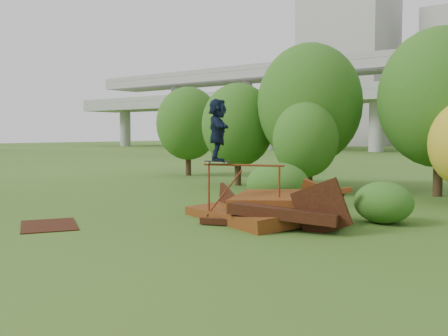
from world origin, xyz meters
The scene contains 14 objects.
ground centered at (0.00, 0.00, 0.00)m, with size 240.00×240.00×0.00m, color #2D5116.
scrap_pile centered at (0.50, 2.39, 0.34)m, with size 5.86×3.79×1.80m.
grind_rail centered at (0.01, 1.90, 1.25)m, with size 2.33×0.96×1.76m.
skateboard centered at (-0.74, 1.61, 1.83)m, with size 0.83×0.50×0.08m.
skater centered at (-0.74, 1.61, 2.78)m, with size 1.74×0.55×1.88m, color black.
flat_plate centered at (-4.11, -2.01, 0.01)m, with size 2.12×1.51×0.03m, color #32160A.
tree_0 centered at (-6.44, 10.44, 3.10)m, with size 3.71×3.71×5.24m.
tree_1 centered at (-2.79, 11.24, 4.07)m, with size 5.00×5.00×6.95m.
tree_2 centered at (-1.91, 9.24, 2.39)m, with size 2.88×2.88×4.05m.
tree_3 centered at (2.92, 12.04, 4.16)m, with size 5.13×5.13×7.12m.
tree_6 centered at (-12.46, 13.35, 3.29)m, with size 4.01×4.01×5.60m.
shrub_left centered at (-0.87, 5.29, 0.81)m, with size 2.34×2.16×1.62m, color #215316.
shrub_right centered at (3.39, 4.33, 0.62)m, with size 1.76×1.61×1.25m, color #215316.
building_left centered at (-38.00, 95.00, 17.50)m, with size 18.00×16.00×35.00m, color #9E9E99.
Camera 1 is at (8.65, -10.19, 2.68)m, focal length 40.00 mm.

